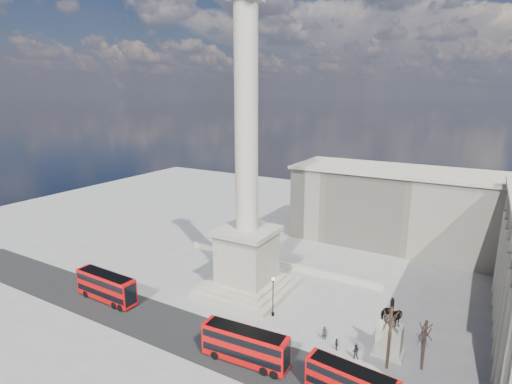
{
  "coord_description": "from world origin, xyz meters",
  "views": [
    {
      "loc": [
        32.11,
        -47.35,
        31.79
      ],
      "look_at": [
        4.37,
        0.41,
        18.4
      ],
      "focal_mm": 28.0,
      "sensor_mm": 36.0,
      "label": 1
    }
  ],
  "objects_px": {
    "red_bus_b": "(246,345)",
    "pedestrian_standing": "(355,351)",
    "nelsons_column": "(247,216)",
    "victorian_lamp": "(273,293)",
    "equestrian_statue": "(390,335)",
    "pedestrian_walking": "(325,333)",
    "pedestrian_crossing": "(337,344)",
    "red_bus_c": "(352,384)",
    "red_bus_a": "(107,287)"
  },
  "relations": [
    {
      "from": "pedestrian_walking",
      "to": "victorian_lamp",
      "type": "bearing_deg",
      "value": 146.25
    },
    {
      "from": "nelsons_column",
      "to": "victorian_lamp",
      "type": "bearing_deg",
      "value": -33.95
    },
    {
      "from": "red_bus_a",
      "to": "pedestrian_standing",
      "type": "relative_size",
      "value": 5.86
    },
    {
      "from": "red_bus_b",
      "to": "pedestrian_walking",
      "type": "distance_m",
      "value": 11.48
    },
    {
      "from": "pedestrian_crossing",
      "to": "victorian_lamp",
      "type": "bearing_deg",
      "value": 39.54
    },
    {
      "from": "red_bus_b",
      "to": "pedestrian_crossing",
      "type": "distance_m",
      "value": 11.94
    },
    {
      "from": "red_bus_c",
      "to": "pedestrian_crossing",
      "type": "height_order",
      "value": "red_bus_c"
    },
    {
      "from": "red_bus_b",
      "to": "red_bus_c",
      "type": "bearing_deg",
      "value": -3.05
    },
    {
      "from": "nelsons_column",
      "to": "pedestrian_crossing",
      "type": "bearing_deg",
      "value": -24.1
    },
    {
      "from": "red_bus_a",
      "to": "pedestrian_crossing",
      "type": "xyz_separation_m",
      "value": [
        35.8,
        6.04,
        -1.59
      ]
    },
    {
      "from": "red_bus_c",
      "to": "equestrian_statue",
      "type": "xyz_separation_m",
      "value": [
        1.68,
        10.2,
        0.63
      ]
    },
    {
      "from": "equestrian_statue",
      "to": "pedestrian_walking",
      "type": "distance_m",
      "value": 8.33
    },
    {
      "from": "pedestrian_walking",
      "to": "nelsons_column",
      "type": "bearing_deg",
      "value": 135.15
    },
    {
      "from": "nelsons_column",
      "to": "equestrian_statue",
      "type": "xyz_separation_m",
      "value": [
        24.37,
        -5.77,
        -10.2
      ]
    },
    {
      "from": "nelsons_column",
      "to": "red_bus_b",
      "type": "relative_size",
      "value": 4.5
    },
    {
      "from": "pedestrian_crossing",
      "to": "red_bus_c",
      "type": "bearing_deg",
      "value": 174.59
    },
    {
      "from": "nelsons_column",
      "to": "red_bus_a",
      "type": "xyz_separation_m",
      "value": [
        -17.36,
        -14.29,
        -10.52
      ]
    },
    {
      "from": "red_bus_a",
      "to": "pedestrian_walking",
      "type": "distance_m",
      "value": 34.5
    },
    {
      "from": "red_bus_a",
      "to": "red_bus_c",
      "type": "height_order",
      "value": "red_bus_a"
    },
    {
      "from": "equestrian_statue",
      "to": "pedestrian_crossing",
      "type": "height_order",
      "value": "equestrian_statue"
    },
    {
      "from": "nelsons_column",
      "to": "pedestrian_standing",
      "type": "height_order",
      "value": "nelsons_column"
    },
    {
      "from": "red_bus_c",
      "to": "nelsons_column",
      "type": "bearing_deg",
      "value": 149.82
    },
    {
      "from": "pedestrian_crossing",
      "to": "red_bus_b",
      "type": "bearing_deg",
      "value": 97.84
    },
    {
      "from": "equestrian_statue",
      "to": "pedestrian_standing",
      "type": "height_order",
      "value": "equestrian_statue"
    },
    {
      "from": "victorian_lamp",
      "to": "nelsons_column",
      "type": "bearing_deg",
      "value": 146.05
    },
    {
      "from": "red_bus_a",
      "to": "victorian_lamp",
      "type": "height_order",
      "value": "victorian_lamp"
    },
    {
      "from": "pedestrian_walking",
      "to": "pedestrian_crossing",
      "type": "distance_m",
      "value": 2.5
    },
    {
      "from": "pedestrian_walking",
      "to": "pedestrian_standing",
      "type": "xyz_separation_m",
      "value": [
        4.71,
        -1.75,
        0.02
      ]
    },
    {
      "from": "red_bus_c",
      "to": "victorian_lamp",
      "type": "height_order",
      "value": "victorian_lamp"
    },
    {
      "from": "nelsons_column",
      "to": "red_bus_a",
      "type": "height_order",
      "value": "nelsons_column"
    },
    {
      "from": "red_bus_a",
      "to": "pedestrian_walking",
      "type": "height_order",
      "value": "red_bus_a"
    },
    {
      "from": "equestrian_statue",
      "to": "nelsons_column",
      "type": "bearing_deg",
      "value": 166.68
    },
    {
      "from": "equestrian_statue",
      "to": "pedestrian_walking",
      "type": "height_order",
      "value": "equestrian_statue"
    },
    {
      "from": "equestrian_statue",
      "to": "pedestrian_crossing",
      "type": "bearing_deg",
      "value": -157.35
    },
    {
      "from": "red_bus_c",
      "to": "pedestrian_walking",
      "type": "relative_size",
      "value": 5.27
    },
    {
      "from": "red_bus_b",
      "to": "pedestrian_standing",
      "type": "height_order",
      "value": "red_bus_b"
    },
    {
      "from": "pedestrian_walking",
      "to": "red_bus_b",
      "type": "bearing_deg",
      "value": -147.59
    },
    {
      "from": "nelsons_column",
      "to": "pedestrian_standing",
      "type": "xyz_separation_m",
      "value": [
        21.02,
        -8.69,
        -11.95
      ]
    },
    {
      "from": "victorian_lamp",
      "to": "pedestrian_standing",
      "type": "distance_m",
      "value": 14.19
    },
    {
      "from": "red_bus_a",
      "to": "pedestrian_crossing",
      "type": "height_order",
      "value": "red_bus_a"
    },
    {
      "from": "nelsons_column",
      "to": "pedestrian_walking",
      "type": "height_order",
      "value": "nelsons_column"
    },
    {
      "from": "red_bus_a",
      "to": "red_bus_c",
      "type": "bearing_deg",
      "value": -0.9
    },
    {
      "from": "red_bus_c",
      "to": "red_bus_b",
      "type": "bearing_deg",
      "value": -174.09
    },
    {
      "from": "red_bus_a",
      "to": "victorian_lamp",
      "type": "relative_size",
      "value": 1.84
    },
    {
      "from": "pedestrian_standing",
      "to": "pedestrian_walking",
      "type": "bearing_deg",
      "value": -29.18
    },
    {
      "from": "red_bus_a",
      "to": "pedestrian_walking",
      "type": "relative_size",
      "value": 5.98
    },
    {
      "from": "equestrian_statue",
      "to": "pedestrian_standing",
      "type": "distance_m",
      "value": 4.77
    },
    {
      "from": "victorian_lamp",
      "to": "pedestrian_standing",
      "type": "bearing_deg",
      "value": -14.98
    },
    {
      "from": "red_bus_a",
      "to": "pedestrian_walking",
      "type": "bearing_deg",
      "value": 13.83
    },
    {
      "from": "pedestrian_standing",
      "to": "victorian_lamp",
      "type": "bearing_deg",
      "value": -23.73
    }
  ]
}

